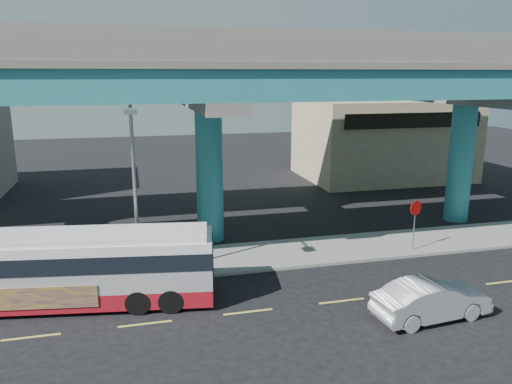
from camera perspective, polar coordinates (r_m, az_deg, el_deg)
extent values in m
plane|color=black|center=(20.60, -1.10, -13.18)|extent=(120.00, 120.00, 0.00)
cube|color=gray|center=(25.51, -3.92, -7.66)|extent=(70.00, 4.00, 0.15)
cube|color=#D8C64C|center=(20.28, -24.31, -14.88)|extent=(2.00, 0.12, 0.01)
cube|color=#D8C64C|center=(19.91, -12.55, -14.50)|extent=(2.00, 0.12, 0.01)
cube|color=#D8C64C|center=(20.33, -0.90, -13.53)|extent=(2.00, 0.12, 0.01)
cube|color=#D8C64C|center=(21.51, 9.77, -12.17)|extent=(2.00, 0.12, 0.01)
cube|color=#D8C64C|center=(23.31, 18.97, -10.65)|extent=(2.00, 0.12, 0.01)
cube|color=#D8C64C|center=(25.62, 26.60, -9.17)|extent=(2.00, 0.12, 0.01)
cylinder|color=teal|center=(27.83, -5.33, 1.87)|extent=(1.50, 1.50, 7.40)
cube|color=gray|center=(27.33, -5.51, 10.12)|extent=(2.00, 12.00, 0.60)
cube|color=gray|center=(30.75, -6.57, 12.12)|extent=(1.80, 5.00, 1.20)
cylinder|color=teal|center=(34.10, 22.32, 3.04)|extent=(1.50, 1.50, 7.40)
cube|color=gray|center=(33.69, 22.92, 9.74)|extent=(2.00, 12.00, 0.60)
cube|color=gray|center=(36.53, 19.73, 11.62)|extent=(1.80, 5.00, 1.20)
cube|color=teal|center=(23.84, -4.25, 12.10)|extent=(52.00, 5.00, 1.40)
cube|color=gray|center=(23.83, -4.29, 14.14)|extent=(52.00, 5.40, 0.30)
cube|color=gray|center=(21.39, -3.11, 15.73)|extent=(52.00, 0.25, 0.80)
cube|color=gray|center=(26.31, -5.29, 15.23)|extent=(52.00, 0.25, 0.80)
cube|color=teal|center=(30.76, -6.63, 14.54)|extent=(52.00, 5.00, 1.40)
cube|color=gray|center=(30.79, -6.68, 16.12)|extent=(52.00, 5.40, 0.30)
cube|color=gray|center=(28.35, -6.00, 17.50)|extent=(52.00, 0.25, 0.80)
cube|color=gray|center=(33.30, -7.30, 16.83)|extent=(52.00, 0.25, 0.80)
cube|color=#C1AF89|center=(46.91, 14.20, 5.92)|extent=(14.00, 10.00, 7.00)
cube|color=black|center=(42.30, 17.64, 7.81)|extent=(12.00, 0.25, 1.20)
cube|color=maroon|center=(22.08, -20.66, -10.66)|extent=(11.99, 4.25, 0.69)
cube|color=#B8B9BD|center=(21.68, -20.89, -8.05)|extent=(11.99, 4.25, 1.47)
cube|color=black|center=(21.52, -21.00, -6.83)|extent=(12.06, 4.31, 0.69)
cube|color=silver|center=(21.34, -21.12, -5.47)|extent=(11.99, 4.25, 0.39)
cube|color=silver|center=(21.26, -21.19, -4.72)|extent=(11.56, 3.94, 0.20)
cube|color=black|center=(20.76, -4.98, -7.13)|extent=(0.40, 2.23, 1.17)
cube|color=#241355|center=(21.12, -24.25, -11.04)|extent=(4.85, 0.79, 0.88)
cylinder|color=black|center=(20.50, -13.35, -12.19)|extent=(1.01, 0.44, 0.98)
cylinder|color=black|center=(22.53, -12.58, -9.74)|extent=(1.01, 0.44, 0.98)
cylinder|color=black|center=(20.35, -9.72, -12.19)|extent=(1.01, 0.44, 0.98)
cylinder|color=black|center=(22.40, -9.31, -9.72)|extent=(1.01, 0.44, 0.98)
imported|color=#AFAEB3|center=(20.67, 19.41, -11.55)|extent=(2.52, 4.94, 1.52)
cylinder|color=gray|center=(22.55, -13.66, -0.11)|extent=(0.16, 0.16, 7.91)
cylinder|color=gray|center=(20.94, -14.18, 9.23)|extent=(0.12, 2.14, 0.12)
cube|color=gray|center=(19.88, -14.15, 8.89)|extent=(0.50, 0.70, 0.18)
cylinder|color=gray|center=(27.44, 17.61, -4.00)|extent=(0.06, 0.06, 2.34)
cylinder|color=#B20A0A|center=(27.11, 17.81, -1.76)|extent=(0.79, 0.23, 0.81)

